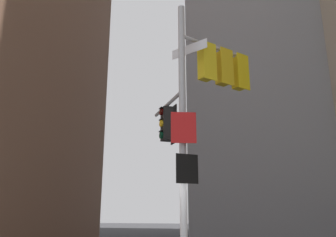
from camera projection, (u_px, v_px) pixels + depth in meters
name	position (u px, v px, depth m)	size (l,w,h in m)	color
building_mid_block	(264.00, 17.00, 33.35)	(12.95, 12.95, 40.62)	#9399A3
signal_pole_assembly	(201.00, 99.00, 9.67)	(3.13, 2.39, 7.49)	#B2B2B5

